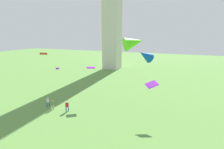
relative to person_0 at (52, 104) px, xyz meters
The scene contains 9 objects.
person_0 is the anchor object (origin of this frame).
person_1 2.80m from the person_0, ahead, with size 0.45×0.53×1.77m.
person_2 1.68m from the person_0, 159.70° to the left, with size 0.50×0.50×1.73m.
kite_flying_0 19.31m from the person_0, 17.11° to the right, with size 2.44×2.31×1.66m.
kite_flying_1 18.20m from the person_0, ahead, with size 2.19×2.29×1.81m.
kite_flying_2 9.80m from the person_0, 142.45° to the left, with size 1.54×1.60×0.43m.
kite_flying_3 9.32m from the person_0, 58.61° to the left, with size 1.87×1.77×0.21m.
kite_flying_4 6.40m from the person_0, 108.46° to the left, with size 1.04×1.02×0.14m.
kite_flying_5 16.80m from the person_0, 14.85° to the left, with size 2.09×1.92×1.00m.
Camera 1 is at (10.69, 0.59, 12.40)m, focal length 27.14 mm.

